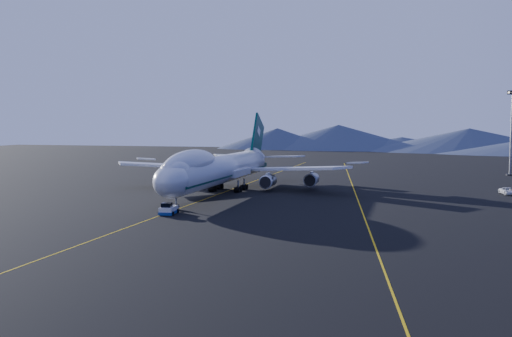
% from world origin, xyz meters
% --- Properties ---
extents(ground, '(500.00, 500.00, 0.00)m').
position_xyz_m(ground, '(0.00, 0.00, 0.00)').
color(ground, black).
rests_on(ground, ground).
extents(taxiway_line_main, '(0.25, 220.00, 0.01)m').
position_xyz_m(taxiway_line_main, '(0.00, 0.00, 0.01)').
color(taxiway_line_main, '#E0B10D').
rests_on(taxiway_line_main, ground).
extents(taxiway_line_side, '(28.08, 198.09, 0.01)m').
position_xyz_m(taxiway_line_side, '(30.00, 10.00, 0.01)').
color(taxiway_line_side, '#E0B10D').
rests_on(taxiway_line_side, ground).
extents(boeing_747, '(59.62, 72.43, 19.37)m').
position_xyz_m(boeing_747, '(0.00, 0.03, 5.81)').
color(boeing_747, silver).
rests_on(boeing_747, ground).
extents(pushback_tug, '(3.28, 5.13, 2.12)m').
position_xyz_m(pushback_tug, '(0.81, -31.67, 0.67)').
color(pushback_tug, silver).
rests_on(pushback_tug, ground).
extents(service_van, '(3.70, 6.11, 1.59)m').
position_xyz_m(service_van, '(64.24, 14.87, 0.79)').
color(service_van, white).
rests_on(service_van, ground).
extents(floodlight_mast, '(3.27, 2.45, 26.48)m').
position_xyz_m(floodlight_mast, '(72.67, 67.38, 13.42)').
color(floodlight_mast, black).
rests_on(floodlight_mast, ground).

